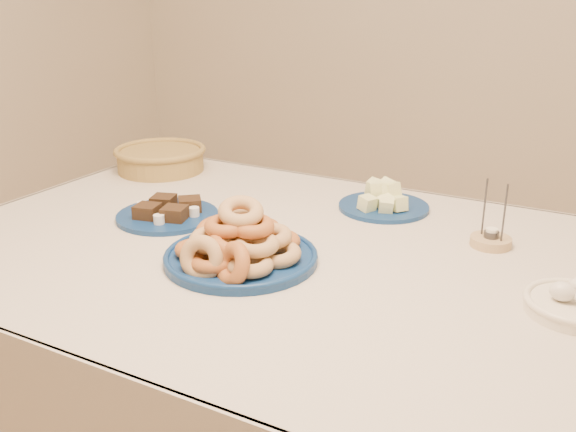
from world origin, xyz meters
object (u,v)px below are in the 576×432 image
at_px(candle_holder, 491,240).
at_px(donut_platter, 239,246).
at_px(brownie_plate, 168,213).
at_px(egg_bowl, 575,303).
at_px(melon_plate, 383,201).
at_px(wicker_basket, 161,158).
at_px(dining_table, 298,294).

bearing_deg(candle_holder, donut_platter, -141.81).
relative_size(donut_platter, candle_holder, 2.25).
xyz_separation_m(brownie_plate, egg_bowl, (0.96, -0.04, 0.01)).
bearing_deg(melon_plate, wicker_basket, 179.28).
bearing_deg(donut_platter, dining_table, 55.06).
xyz_separation_m(melon_plate, egg_bowl, (0.51, -0.36, -0.00)).
xyz_separation_m(dining_table, candle_holder, (0.37, 0.24, 0.12)).
distance_m(donut_platter, candle_holder, 0.57).
height_order(melon_plate, wicker_basket, melon_plate).
distance_m(dining_table, melon_plate, 0.38).
height_order(wicker_basket, candle_holder, candle_holder).
bearing_deg(dining_table, donut_platter, -124.94).
xyz_separation_m(melon_plate, brownie_plate, (-0.45, -0.33, -0.01)).
height_order(dining_table, egg_bowl, egg_bowl).
height_order(dining_table, candle_holder, candle_holder).
bearing_deg(brownie_plate, wicker_basket, 131.43).
bearing_deg(candle_holder, dining_table, -147.22).
xyz_separation_m(donut_platter, brownie_plate, (-0.31, 0.14, -0.03)).
height_order(brownie_plate, candle_holder, candle_holder).
xyz_separation_m(brownie_plate, candle_holder, (0.76, 0.21, 0.00)).
xyz_separation_m(donut_platter, egg_bowl, (0.65, 0.11, -0.02)).
bearing_deg(melon_plate, dining_table, -100.22).
height_order(donut_platter, wicker_basket, donut_platter).
height_order(donut_platter, candle_holder, candle_holder).
height_order(dining_table, donut_platter, donut_platter).
bearing_deg(donut_platter, wicker_basket, 141.55).
height_order(dining_table, brownie_plate, brownie_plate).
xyz_separation_m(candle_holder, egg_bowl, (0.20, -0.25, 0.00)).
height_order(dining_table, melon_plate, melon_plate).
bearing_deg(egg_bowl, donut_platter, -170.67).
height_order(melon_plate, egg_bowl, melon_plate).
bearing_deg(dining_table, candle_holder, 32.78).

